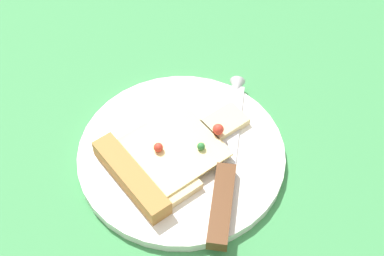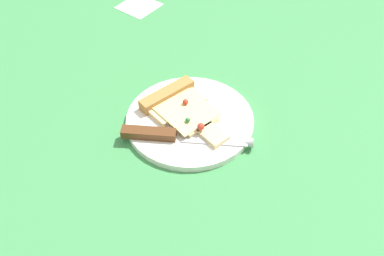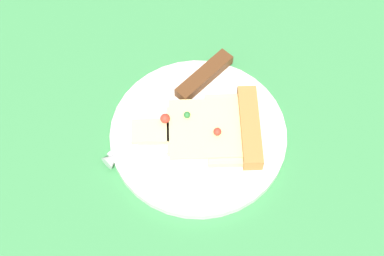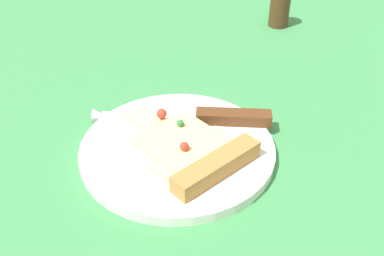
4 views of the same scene
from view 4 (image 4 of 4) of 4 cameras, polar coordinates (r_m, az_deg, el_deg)
The scene contains 5 objects.
ground_plane at distance 54.51cm, azimuth -0.21°, elevation -7.53°, with size 151.32×151.32×3.00cm.
plate at distance 56.62cm, azimuth -1.86°, elevation -2.72°, with size 24.39×24.39×1.28cm, color white.
pizza_slice at distance 54.20cm, azimuth -0.11°, elevation -2.81°, with size 18.65×12.95×2.63cm.
knife at distance 60.11cm, azimuth 0.91°, elevation 1.38°, with size 21.43×14.56×2.45cm.
pepper_shaker at distance 91.87cm, azimuth 11.03°, elevation 14.55°, with size 3.88×3.88×6.71cm, color #4C2D19.
Camera 4 is at (23.38, -31.85, 36.10)cm, focal length 42.12 mm.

